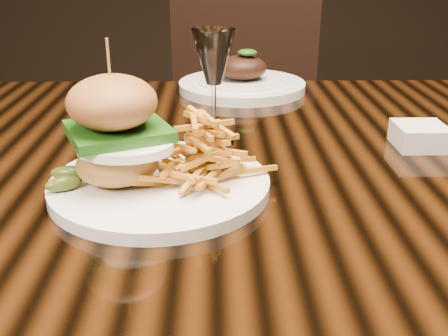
{
  "coord_description": "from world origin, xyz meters",
  "views": [
    {
      "loc": [
        -0.08,
        -0.66,
        1.01
      ],
      "look_at": [
        -0.07,
        -0.18,
        0.81
      ],
      "focal_mm": 42.0,
      "sensor_mm": 36.0,
      "label": 1
    }
  ],
  "objects_px": {
    "dining_table": "(268,208)",
    "burger_plate": "(157,152)",
    "far_dish": "(242,82)",
    "chair_far": "(242,115)",
    "wine_glass": "(214,61)"
  },
  "relations": [
    {
      "from": "dining_table",
      "to": "burger_plate",
      "type": "relative_size",
      "value": 6.2
    },
    {
      "from": "dining_table",
      "to": "far_dish",
      "type": "height_order",
      "value": "far_dish"
    },
    {
      "from": "far_dish",
      "to": "chair_far",
      "type": "distance_m",
      "value": 0.57
    },
    {
      "from": "dining_table",
      "to": "far_dish",
      "type": "relative_size",
      "value": 6.33
    },
    {
      "from": "chair_far",
      "to": "far_dish",
      "type": "bearing_deg",
      "value": -87.99
    },
    {
      "from": "burger_plate",
      "to": "dining_table",
      "type": "bearing_deg",
      "value": 23.63
    },
    {
      "from": "far_dish",
      "to": "dining_table",
      "type": "bearing_deg",
      "value": -86.97
    },
    {
      "from": "burger_plate",
      "to": "chair_far",
      "type": "height_order",
      "value": "chair_far"
    },
    {
      "from": "burger_plate",
      "to": "wine_glass",
      "type": "bearing_deg",
      "value": 55.85
    },
    {
      "from": "burger_plate",
      "to": "chair_far",
      "type": "relative_size",
      "value": 0.27
    },
    {
      "from": "burger_plate",
      "to": "far_dish",
      "type": "relative_size",
      "value": 1.02
    },
    {
      "from": "wine_glass",
      "to": "dining_table",
      "type": "bearing_deg",
      "value": -38.6
    },
    {
      "from": "wine_glass",
      "to": "chair_far",
      "type": "relative_size",
      "value": 0.17
    },
    {
      "from": "dining_table",
      "to": "wine_glass",
      "type": "relative_size",
      "value": 9.74
    },
    {
      "from": "far_dish",
      "to": "wine_glass",
      "type": "bearing_deg",
      "value": -100.43
    }
  ]
}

